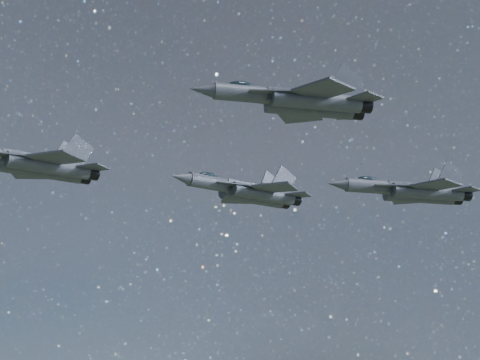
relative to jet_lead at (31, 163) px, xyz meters
name	(u,v)px	position (x,y,z in m)	size (l,w,h in m)	color
jet_lead	(31,163)	(0.00, 0.00, 0.00)	(18.18, 12.38, 4.57)	#363A44
jet_left	(248,191)	(25.12, 4.10, 0.20)	(18.23, 12.35, 4.59)	#363A44
jet_right	(298,101)	(17.77, -25.44, 0.33)	(15.45, 10.78, 3.89)	#363A44
jet_slot	(412,191)	(40.30, -6.81, -0.91)	(17.34, 12.14, 4.37)	#363A44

